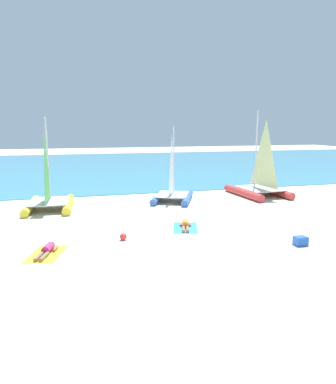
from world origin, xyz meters
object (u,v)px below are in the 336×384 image
at_px(sailboat_red, 259,184).
at_px(beach_ball, 123,237).
at_px(sailboat_yellow, 49,196).
at_px(sunbather_left, 47,250).
at_px(towel_right, 185,228).
at_px(sunbather_right, 185,225).
at_px(towel_left, 46,254).
at_px(cooler_box, 301,241).
at_px(sailboat_blue, 173,190).

xyz_separation_m(sailboat_red, beach_ball, (-10.36, -7.11, -0.71)).
height_order(sailboat_yellow, sunbather_left, sailboat_yellow).
relative_size(towel_right, sunbather_right, 1.23).
bearing_deg(sunbather_left, towel_left, -90.00).
distance_m(towel_right, beach_ball, 3.23).
bearing_deg(towel_right, towel_left, -162.74).
distance_m(towel_right, cooler_box, 5.09).
height_order(sailboat_blue, sunbather_right, sailboat_blue).
xyz_separation_m(sailboat_blue, sailboat_yellow, (-7.44, -0.34, 0.08)).
bearing_deg(sunbather_left, sailboat_yellow, 108.93).
height_order(sailboat_yellow, sailboat_red, sailboat_red).
distance_m(towel_left, towel_right, 6.33).
bearing_deg(beach_ball, sailboat_blue, 59.31).
height_order(sailboat_yellow, beach_ball, sailboat_yellow).
bearing_deg(beach_ball, sailboat_yellow, 116.11).
bearing_deg(cooler_box, sailboat_red, 69.22).
distance_m(sunbather_left, beach_ball, 3.07).
bearing_deg(sailboat_yellow, sunbather_right, -37.97).
distance_m(sailboat_yellow, beach_ball, 7.46).
xyz_separation_m(sunbather_right, beach_ball, (-3.08, -1.09, 0.02)).
relative_size(sunbather_left, beach_ball, 5.20).
distance_m(sunbather_left, sunbather_right, 6.33).
distance_m(towel_left, sunbather_right, 6.37).
relative_size(sailboat_red, towel_right, 3.03).
bearing_deg(beach_ball, towel_left, -164.00).
height_order(towel_left, towel_right, same).
xyz_separation_m(sailboat_red, sunbather_right, (-7.28, -6.02, -0.73)).
relative_size(sailboat_red, cooler_box, 11.50).
xyz_separation_m(sunbather_left, cooler_box, (9.67, -1.73, 0.05)).
bearing_deg(towel_right, sunbather_left, -163.24).
relative_size(sunbather_right, beach_ball, 5.19).
height_order(sailboat_yellow, towel_left, sailboat_yellow).
relative_size(towel_left, cooler_box, 3.80).
distance_m(sailboat_yellow, sunbather_left, 7.50).
distance_m(sailboat_blue, towel_right, 6.14).
bearing_deg(sailboat_red, sailboat_yellow, 178.09).
relative_size(towel_right, cooler_box, 3.80).
distance_m(sailboat_red, sunbather_right, 9.48).
xyz_separation_m(towel_left, towel_right, (6.04, 1.88, 0.00)).
xyz_separation_m(sailboat_yellow, towel_left, (0.29, -7.53, -0.77)).
bearing_deg(sunbather_right, sailboat_red, 57.07).
xyz_separation_m(sailboat_red, cooler_box, (-3.65, -9.62, -0.68)).
distance_m(sailboat_blue, sunbather_left, 10.59).
bearing_deg(sailboat_yellow, sailboat_red, 5.18).
bearing_deg(cooler_box, sunbather_right, 135.21).
bearing_deg(sailboat_yellow, towel_left, -84.42).
bearing_deg(sailboat_blue, towel_left, -108.03).
height_order(sunbather_right, beach_ball, sunbather_right).
bearing_deg(towel_right, sailboat_blue, 79.54).
xyz_separation_m(sailboat_blue, sailboat_red, (6.20, 0.09, 0.15)).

